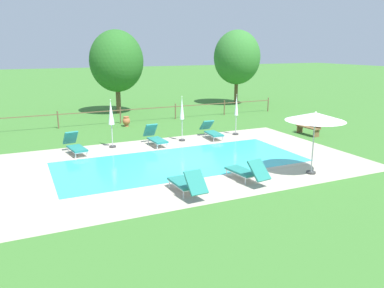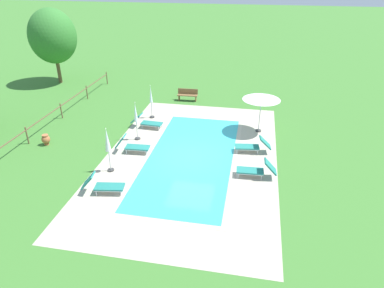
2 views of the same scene
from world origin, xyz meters
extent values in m
plane|color=#3D752D|center=(0.00, 0.00, 0.00)|extent=(160.00, 160.00, 0.00)
cube|color=#B2A893|center=(0.00, 0.00, 0.00)|extent=(15.01, 9.01, 0.01)
cube|color=#38C6D1|center=(0.00, 0.00, 0.01)|extent=(10.43, 4.43, 0.01)
cube|color=#C0B59F|center=(0.00, 2.33, 0.01)|extent=(10.91, 0.24, 0.01)
cube|color=#C0B59F|center=(0.00, -2.33, 0.01)|extent=(10.91, 0.24, 0.01)
cube|color=#C0B59F|center=(5.33, 0.00, 0.01)|extent=(0.24, 4.43, 0.01)
cube|color=#C0B59F|center=(-5.33, 0.00, 0.01)|extent=(0.24, 4.43, 0.01)
cube|color=#237A70|center=(-0.02, 2.95, 0.32)|extent=(0.68, 1.33, 0.07)
cube|color=#237A70|center=(-0.08, 3.86, 0.65)|extent=(0.63, 0.60, 0.71)
cube|color=silver|center=(-0.02, 2.95, 0.26)|extent=(0.65, 1.31, 0.04)
cylinder|color=silver|center=(0.26, 2.42, 0.14)|extent=(0.04, 0.04, 0.28)
cylinder|color=silver|center=(-0.24, 2.39, 0.14)|extent=(0.04, 0.04, 0.28)
cylinder|color=silver|center=(0.20, 3.52, 0.14)|extent=(0.04, 0.04, 0.28)
cylinder|color=silver|center=(-0.31, 3.49, 0.14)|extent=(0.04, 0.04, 0.28)
cube|color=#237A70|center=(-1.31, -3.16, 0.32)|extent=(0.66, 1.33, 0.07)
cube|color=#237A70|center=(-1.27, -4.10, 0.62)|extent=(0.63, 0.65, 0.66)
cube|color=silver|center=(-1.31, -3.16, 0.26)|extent=(0.63, 1.30, 0.04)
cylinder|color=silver|center=(-1.59, -2.62, 0.14)|extent=(0.04, 0.04, 0.28)
cylinder|color=silver|center=(-1.08, -2.60, 0.14)|extent=(0.04, 0.04, 0.28)
cylinder|color=silver|center=(-1.54, -3.73, 0.14)|extent=(0.04, 0.04, 0.28)
cylinder|color=silver|center=(-1.03, -3.70, 0.14)|extent=(0.04, 0.04, 0.28)
cube|color=#237A70|center=(-3.85, 2.97, 0.32)|extent=(0.79, 1.38, 0.07)
cube|color=#237A70|center=(-3.99, 3.88, 0.63)|extent=(0.69, 0.69, 0.68)
cube|color=silver|center=(-3.85, 2.97, 0.26)|extent=(0.76, 1.35, 0.04)
cylinder|color=silver|center=(-3.51, 2.46, 0.14)|extent=(0.04, 0.04, 0.28)
cylinder|color=silver|center=(-4.02, 2.38, 0.14)|extent=(0.04, 0.04, 0.28)
cylinder|color=silver|center=(-3.69, 3.55, 0.14)|extent=(0.04, 0.04, 0.28)
cylinder|color=silver|center=(-4.19, 3.47, 0.14)|extent=(0.04, 0.04, 0.28)
cube|color=#237A70|center=(1.14, -2.91, 0.32)|extent=(0.76, 1.37, 0.07)
cube|color=#237A70|center=(1.27, -3.85, 0.61)|extent=(0.68, 0.72, 0.64)
cube|color=silver|center=(1.14, -2.91, 0.26)|extent=(0.73, 1.34, 0.04)
cylinder|color=silver|center=(0.82, -2.39, 0.14)|extent=(0.04, 0.04, 0.28)
cylinder|color=silver|center=(1.33, -2.33, 0.14)|extent=(0.04, 0.04, 0.28)
cylinder|color=silver|center=(0.96, -3.49, 0.14)|extent=(0.04, 0.04, 0.28)
cylinder|color=silver|center=(1.47, -3.42, 0.14)|extent=(0.04, 0.04, 0.28)
cube|color=#237A70|center=(3.18, 3.10, 0.32)|extent=(0.68, 1.34, 0.07)
cube|color=#237A70|center=(3.24, 4.07, 0.59)|extent=(0.64, 0.72, 0.61)
cube|color=silver|center=(3.18, 3.10, 0.26)|extent=(0.65, 1.31, 0.04)
cylinder|color=silver|center=(3.40, 2.54, 0.14)|extent=(0.04, 0.04, 0.28)
cylinder|color=silver|center=(2.89, 2.57, 0.14)|extent=(0.04, 0.04, 0.28)
cylinder|color=silver|center=(3.47, 3.64, 0.14)|extent=(0.04, 0.04, 0.28)
cylinder|color=silver|center=(2.96, 3.67, 0.14)|extent=(0.04, 0.04, 0.28)
cylinder|color=#383838|center=(3.94, -3.49, 0.04)|extent=(0.36, 0.36, 0.08)
cylinder|color=#B2B5B7|center=(3.94, -3.49, 1.18)|extent=(0.04, 0.04, 2.36)
cone|color=white|center=(3.94, -3.49, 2.23)|extent=(2.23, 2.23, 0.31)
sphere|color=white|center=(3.94, -3.49, 2.39)|extent=(0.06, 0.06, 0.06)
cylinder|color=#383838|center=(1.52, 3.48, 0.04)|extent=(0.32, 0.32, 0.08)
cylinder|color=#B2B5B7|center=(1.52, 3.48, 0.57)|extent=(0.04, 0.04, 1.15)
cone|color=white|center=(1.52, 3.48, 1.71)|extent=(0.23, 0.23, 1.13)
sphere|color=white|center=(1.52, 3.48, 2.30)|extent=(0.05, 0.05, 0.05)
cylinder|color=#383838|center=(4.80, 3.57, 0.04)|extent=(0.32, 0.32, 0.08)
cylinder|color=#B2B5B7|center=(4.80, 3.57, 0.55)|extent=(0.04, 0.04, 1.10)
cone|color=white|center=(4.80, 3.57, 1.65)|extent=(0.21, 0.21, 1.11)
sphere|color=white|center=(4.80, 3.57, 2.23)|extent=(0.05, 0.05, 0.05)
cylinder|color=#383838|center=(-2.08, 3.66, 0.04)|extent=(0.32, 0.32, 0.08)
cylinder|color=#B2B5B7|center=(-2.08, 3.66, 0.57)|extent=(0.04, 0.04, 1.14)
cone|color=white|center=(-2.08, 3.66, 1.72)|extent=(0.28, 0.28, 1.15)
sphere|color=white|center=(-2.08, 3.66, 2.32)|extent=(0.05, 0.05, 0.05)
cube|color=brown|center=(8.42, 1.87, 0.44)|extent=(0.50, 1.52, 0.06)
cube|color=brown|center=(8.62, 1.88, 0.67)|extent=(0.11, 1.50, 0.40)
cube|color=brown|center=(8.44, 1.23, 0.21)|extent=(0.40, 0.07, 0.41)
cube|color=brown|center=(8.40, 2.51, 0.21)|extent=(0.40, 0.07, 0.41)
cylinder|color=#B7663D|center=(-0.11, 8.36, 0.04)|extent=(0.25, 0.25, 0.08)
ellipsoid|color=#B7663D|center=(-0.11, 8.36, 0.33)|extent=(0.46, 0.46, 0.51)
cylinder|color=#B7663D|center=(-0.11, 8.36, 0.59)|extent=(0.35, 0.35, 0.06)
cylinder|color=brown|center=(-0.19, 9.44, 0.53)|extent=(0.08, 0.08, 1.05)
cylinder|color=brown|center=(3.59, 9.44, 0.53)|extent=(0.08, 0.08, 1.05)
cylinder|color=brown|center=(7.38, 9.44, 0.53)|extent=(0.08, 0.08, 1.05)
cylinder|color=brown|center=(11.16, 9.44, 0.53)|extent=(0.08, 0.08, 1.05)
cube|color=brown|center=(-0.19, 9.44, 0.85)|extent=(22.70, 0.05, 0.05)
cylinder|color=brown|center=(10.85, 13.62, 1.13)|extent=(0.30, 0.30, 2.25)
ellipsoid|color=#33752D|center=(10.85, 13.62, 3.91)|extent=(3.83, 3.83, 4.43)
camera|label=1|loc=(-6.14, -14.39, 4.74)|focal=35.99mm
camera|label=2|loc=(-15.82, -3.05, 9.17)|focal=32.45mm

